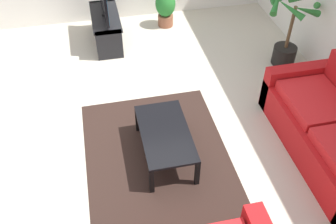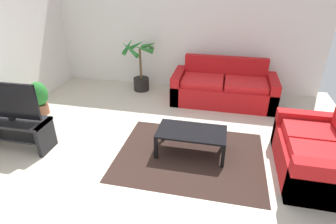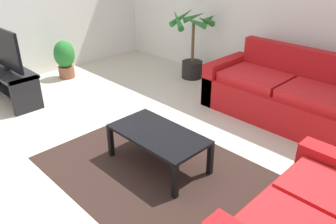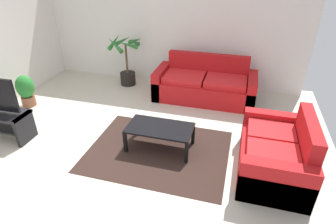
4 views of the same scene
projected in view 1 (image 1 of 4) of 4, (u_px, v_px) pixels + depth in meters
ground_plane at (132, 128)px, 4.92m from camera, size 6.60×6.60×0.00m
couch_main at (336, 136)px, 4.40m from camera, size 2.10×0.90×0.90m
tv_stand at (106, 25)px, 6.26m from camera, size 1.10×0.45×0.49m
coffee_table at (165, 135)px, 4.35m from camera, size 1.03×0.56×0.39m
area_rug at (157, 156)px, 4.56m from camera, size 2.20×1.70×0.01m
potted_palm at (289, 33)px, 5.65m from camera, size 0.81×0.83×1.16m
potted_plant_small at (165, 7)px, 6.65m from camera, size 0.35×0.35×0.66m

